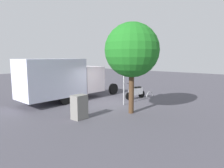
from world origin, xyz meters
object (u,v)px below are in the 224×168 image
motorcycle (136,92)px  bike_rack_hoop (150,97)px  utility_cabinet (79,107)px  box_truck_near (63,78)px  stop_sign (124,71)px  street_tree (132,50)px

motorcycle → bike_rack_hoop: motorcycle is taller
utility_cabinet → bike_rack_hoop: bearing=-178.7°
box_truck_near → stop_sign: (-1.80, 3.93, 0.56)m
motorcycle → bike_rack_hoop: bearing=-179.9°
stop_sign → street_tree: (1.21, 1.42, 1.25)m
bike_rack_hoop → utility_cabinet: bearing=1.3°
motorcycle → utility_cabinet: bearing=20.5°
stop_sign → utility_cabinet: bearing=0.8°
box_truck_near → motorcycle: 5.32m
street_tree → utility_cabinet: 4.04m
box_truck_near → motorcycle: box_truck_near is taller
stop_sign → street_tree: street_tree is taller
box_truck_near → motorcycle: size_ratio=4.36×
stop_sign → box_truck_near: bearing=-65.4°
stop_sign → bike_rack_hoop: bearing=-178.1°
motorcycle → stop_sign: size_ratio=0.54×
box_truck_near → stop_sign: stop_sign is taller
street_tree → box_truck_near: bearing=-83.8°
stop_sign → bike_rack_hoop: size_ratio=3.86×
box_truck_near → street_tree: bearing=-82.4°
stop_sign → street_tree: 2.25m
box_truck_near → utility_cabinet: (1.95, 3.98, -1.02)m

